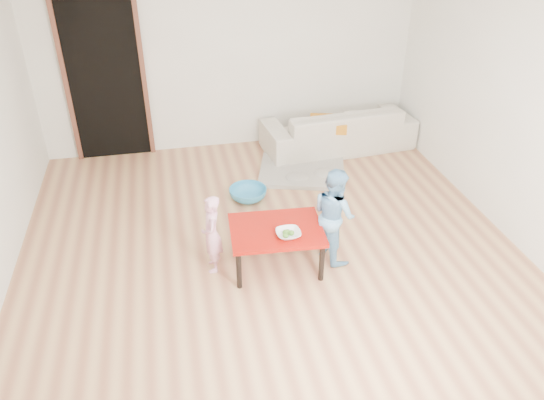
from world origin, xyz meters
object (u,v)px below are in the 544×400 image
object	(u,v)px
child_pink	(212,234)
child_blue	(334,214)
sofa	(338,128)
basin	(248,194)
red_table	(276,247)
bowl	(288,234)

from	to	relation	value
child_pink	child_blue	distance (m)	1.18
sofa	basin	xyz separation A→B (m)	(-1.46, -1.12, -0.23)
sofa	red_table	distance (m)	2.80
child_pink	child_blue	world-z (taller)	child_blue
sofa	bowl	distance (m)	2.89
child_pink	basin	xyz separation A→B (m)	(0.55, 1.21, -0.33)
sofa	child_blue	bearing A→B (deg)	65.18
bowl	child_blue	distance (m)	0.53
child_blue	basin	size ratio (longest dim) A/B	2.19
child_pink	child_blue	bearing A→B (deg)	90.93
bowl	child_pink	size ratio (longest dim) A/B	0.29
bowl	red_table	bearing A→B (deg)	117.73
red_table	child_blue	bearing A→B (deg)	4.02
sofa	bowl	size ratio (longest dim) A/B	9.07
bowl	child_pink	xyz separation A→B (m)	(-0.68, 0.24, -0.07)
sofa	red_table	xyz separation A→B (m)	(-1.41, -2.41, -0.08)
child_pink	basin	size ratio (longest dim) A/B	1.78
bowl	child_pink	world-z (taller)	child_pink
red_table	bowl	size ratio (longest dim) A/B	3.84
bowl	child_blue	bearing A→B (deg)	21.05
red_table	bowl	world-z (taller)	bowl
sofa	bowl	bearing A→B (deg)	57.09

